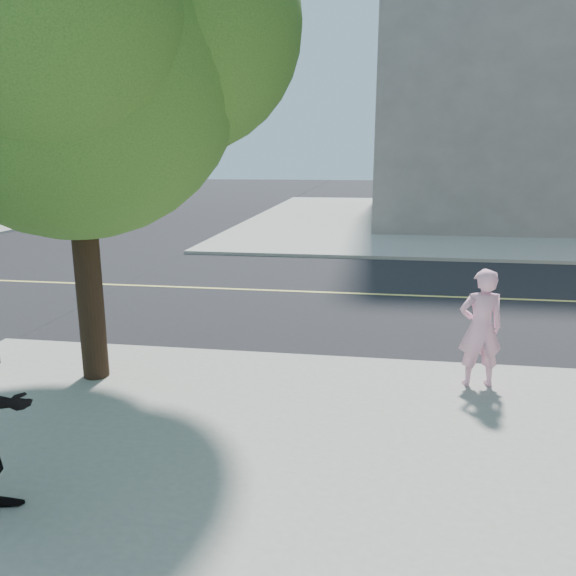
# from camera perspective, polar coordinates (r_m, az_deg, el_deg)

# --- Properties ---
(ground) EXTENTS (140.00, 140.00, 0.00)m
(ground) POSITION_cam_1_polar(r_m,az_deg,el_deg) (9.97, -22.33, -5.77)
(ground) COLOR black
(ground) RESTS_ON ground
(road_ew) EXTENTS (140.00, 9.00, 0.01)m
(road_ew) POSITION_cam_1_polar(r_m,az_deg,el_deg) (13.85, -12.87, 0.13)
(road_ew) COLOR black
(road_ew) RESTS_ON ground
(sidewalk_ne) EXTENTS (29.00, 25.00, 0.12)m
(sidewalk_ne) POSITION_cam_1_polar(r_m,az_deg,el_deg) (30.86, 24.75, 6.50)
(sidewalk_ne) COLOR gray
(sidewalk_ne) RESTS_ON ground
(filler_ne) EXTENTS (18.00, 16.00, 14.00)m
(filler_ne) POSITION_cam_1_polar(r_m,az_deg,el_deg) (31.59, 26.74, 19.34)
(filler_ne) COLOR slate
(filler_ne) RESTS_ON sidewalk_ne
(man_on_phone) EXTENTS (0.63, 0.46, 1.59)m
(man_on_phone) POSITION_cam_1_polar(r_m,az_deg,el_deg) (7.67, 19.26, -3.93)
(man_on_phone) COLOR #F8AAC7
(man_on_phone) RESTS_ON sidewalk_se
(street_tree) EXTENTS (5.31, 4.83, 7.04)m
(street_tree) POSITION_cam_1_polar(r_m,az_deg,el_deg) (7.81, -21.01, 24.15)
(street_tree) COLOR black
(street_tree) RESTS_ON sidewalk_se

